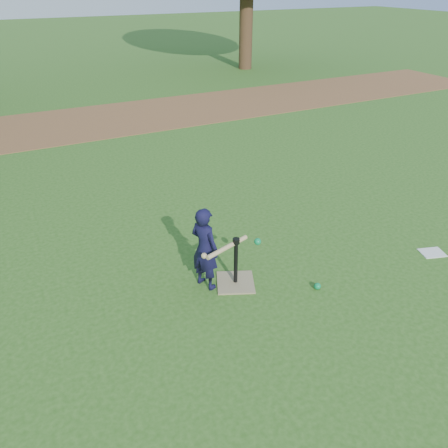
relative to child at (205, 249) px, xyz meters
name	(u,v)px	position (x,y,z in m)	size (l,w,h in m)	color
ground	(260,283)	(0.59, -0.27, -0.50)	(80.00, 80.00, 0.00)	#285116
dirt_strip	(106,120)	(0.59, 7.23, -0.50)	(24.00, 3.00, 0.01)	brown
child	(205,249)	(0.00, 0.00, 0.00)	(0.37, 0.24, 1.01)	black
wiffle_ball_ground	(317,286)	(1.12, -0.65, -0.46)	(0.08, 0.08, 0.08)	#0B7F45
clipboard	(432,253)	(2.92, -0.72, -0.50)	(0.30, 0.23, 0.01)	silver
batting_tee	(236,276)	(0.33, -0.13, -0.39)	(0.57, 0.57, 0.61)	#8C7B59
swing_action	(231,247)	(0.25, -0.17, 0.05)	(0.72, 0.24, 0.08)	tan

